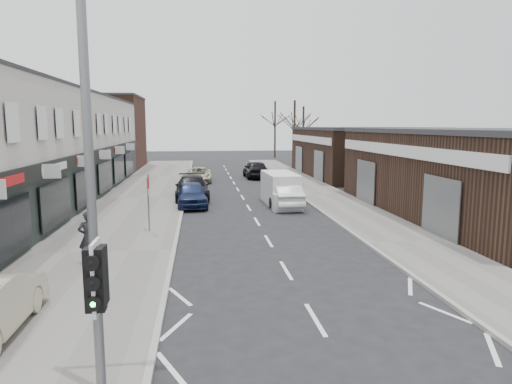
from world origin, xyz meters
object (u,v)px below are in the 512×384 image
object	(u,v)px
parked_car_left_b	(192,188)
parked_car_left_c	(199,175)
parked_car_right_a	(285,195)
street_lamp	(99,142)
white_van	(281,190)
parked_car_right_b	(256,169)
traffic_light	(97,294)
parked_car_left_a	(192,194)
pedestrian	(89,237)
warning_sign	(149,186)

from	to	relation	value
parked_car_left_b	parked_car_left_c	xyz separation A→B (m)	(0.45, 9.59, -0.15)
parked_car_left_c	parked_car_right_a	bearing A→B (deg)	-68.03
street_lamp	parked_car_left_b	size ratio (longest dim) A/B	1.48
white_van	parked_car_right_b	size ratio (longest dim) A/B	1.05
parked_car_left_c	parked_car_left_b	bearing A→B (deg)	-91.97
traffic_light	parked_car_left_b	xyz separation A→B (m)	(1.00, 23.61, -1.63)
white_van	street_lamp	bearing A→B (deg)	-110.63
traffic_light	parked_car_left_a	bearing A→B (deg)	87.26
pedestrian	warning_sign	bearing A→B (deg)	-120.28
street_lamp	parked_car_left_c	bearing A→B (deg)	87.17
white_van	pedestrian	xyz separation A→B (m)	(-8.84, -11.78, 0.13)
white_van	parked_car_right_a	size ratio (longest dim) A/B	1.14
warning_sign	parked_car_left_b	world-z (taller)	warning_sign
traffic_light	parked_car_right_a	xyz separation A→B (m)	(6.60, 19.95, -1.68)
street_lamp	parked_car_right_b	xyz separation A→B (m)	(6.83, 34.31, -3.80)
pedestrian	street_lamp	bearing A→B (deg)	93.14
parked_car_left_c	parked_car_right_a	world-z (taller)	parked_car_right_a
pedestrian	parked_car_right_b	world-z (taller)	pedestrian
warning_sign	parked_car_right_b	xyz separation A→B (m)	(7.46, 21.51, -1.38)
parked_car_right_b	pedestrian	bearing A→B (deg)	68.92
street_lamp	parked_car_left_b	bearing A→B (deg)	87.12
parked_car_left_a	pedestrian	bearing A→B (deg)	-109.78
street_lamp	warning_sign	xyz separation A→B (m)	(-0.63, 12.80, -2.42)
street_lamp	parked_car_left_a	xyz separation A→B (m)	(1.13, 19.67, -3.87)
traffic_light	parked_car_right_b	size ratio (longest dim) A/B	0.64
parked_car_left_a	parked_car_right_a	size ratio (longest dim) A/B	0.99
warning_sign	pedestrian	bearing A→B (deg)	-108.06
pedestrian	parked_car_left_b	xyz separation A→B (m)	(3.32, 14.39, -0.28)
parked_car_left_b	parked_car_left_a	bearing A→B (deg)	-91.26
parked_car_left_a	traffic_light	bearing A→B (deg)	-96.62
street_lamp	parked_car_right_b	size ratio (longest dim) A/B	1.65
parked_car_left_b	parked_car_right_a	xyz separation A→B (m)	(5.60, -3.65, -0.05)
parked_car_left_b	parked_car_left_c	world-z (taller)	parked_car_left_b
traffic_light	parked_car_left_c	world-z (taller)	traffic_light
pedestrian	parked_car_left_a	distance (m)	12.14
traffic_light	pedestrian	size ratio (longest dim) A/B	1.65
parked_car_left_b	traffic_light	bearing A→B (deg)	-93.69
white_van	parked_car_left_c	world-z (taller)	white_van
street_lamp	parked_car_right_a	distance (m)	20.28
pedestrian	parked_car_right_a	distance (m)	13.96
parked_car_right_a	white_van	bearing A→B (deg)	-85.61
warning_sign	parked_car_right_b	size ratio (longest dim) A/B	0.56
parked_car_left_c	parked_car_right_b	xyz separation A→B (m)	(5.25, 2.33, 0.19)
parked_car_left_c	pedestrian	bearing A→B (deg)	-98.22
parked_car_left_b	parked_car_right_b	size ratio (longest dim) A/B	1.11
street_lamp	parked_car_right_a	xyz separation A→B (m)	(6.73, 18.74, -3.89)
street_lamp	pedestrian	bearing A→B (deg)	105.36
pedestrian	parked_car_right_b	xyz separation A→B (m)	(9.03, 26.31, -0.23)
parked_car_left_c	parked_car_right_b	size ratio (longest dim) A/B	0.94
traffic_light	street_lamp	xyz separation A→B (m)	(-0.13, 1.22, 2.20)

